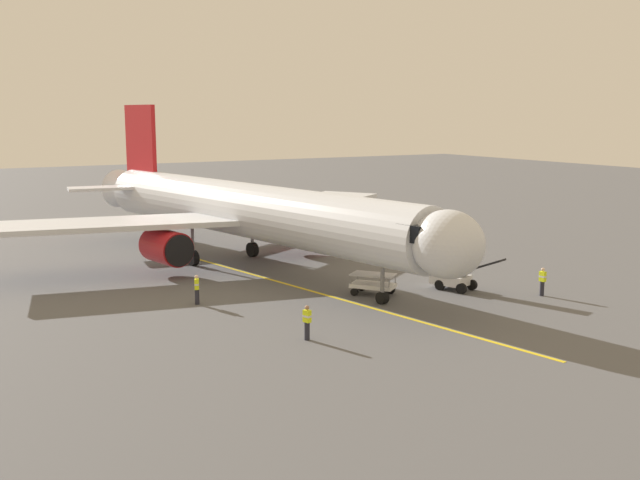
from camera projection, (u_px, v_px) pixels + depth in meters
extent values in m
plane|color=#565659|center=(222.00, 264.00, 53.79)|extent=(220.00, 220.00, 0.00)
cube|color=yellow|center=(285.00, 284.00, 47.43)|extent=(7.71, 39.34, 0.01)
cylinder|color=silver|center=(246.00, 210.00, 51.88)|extent=(10.09, 34.11, 3.80)
ellipsoid|color=silver|center=(448.00, 244.00, 38.23)|extent=(4.29, 4.60, 3.61)
cone|color=silver|center=(127.00, 190.00, 65.76)|extent=(3.92, 3.59, 3.42)
cube|color=black|center=(428.00, 231.00, 39.19)|extent=(3.47, 2.18, 0.90)
cube|color=silver|center=(306.00, 204.00, 60.23)|extent=(17.15, 13.60, 0.36)
cylinder|color=red|center=(301.00, 230.00, 56.69)|extent=(2.89, 3.77, 2.30)
cylinder|color=black|center=(316.00, 232.00, 55.38)|extent=(2.10, 0.59, 2.10)
cube|color=silver|center=(109.00, 224.00, 49.33)|extent=(17.74, 8.42, 0.36)
cylinder|color=red|center=(166.00, 247.00, 49.28)|extent=(2.89, 3.77, 2.30)
cylinder|color=black|center=(179.00, 251.00, 47.96)|extent=(2.10, 0.59, 2.10)
cube|color=red|center=(141.00, 148.00, 62.87)|extent=(1.25, 4.78, 7.20)
cube|color=silver|center=(177.00, 183.00, 65.23)|extent=(6.77, 5.18, 0.24)
cube|color=silver|center=(109.00, 188.00, 61.14)|extent=(6.65, 3.19, 0.24)
cylinder|color=slate|center=(383.00, 274.00, 42.15)|extent=(0.24, 0.24, 2.77)
cylinder|color=black|center=(382.00, 298.00, 42.38)|extent=(0.57, 0.77, 0.70)
cylinder|color=slate|center=(252.00, 232.00, 56.16)|extent=(0.24, 0.24, 2.77)
cylinder|color=black|center=(252.00, 249.00, 56.39)|extent=(0.65, 1.16, 1.10)
cylinder|color=slate|center=(192.00, 239.00, 52.84)|extent=(0.24, 0.24, 2.77)
cylinder|color=black|center=(193.00, 258.00, 53.07)|extent=(0.65, 1.16, 1.10)
cylinder|color=#23232D|center=(307.00, 331.00, 35.60)|extent=(0.26, 0.26, 0.88)
cube|color=#D8EA19|center=(307.00, 316.00, 35.48)|extent=(0.33, 0.43, 0.60)
cube|color=silver|center=(307.00, 316.00, 35.48)|extent=(0.35, 0.45, 0.10)
sphere|color=#9E7051|center=(307.00, 308.00, 35.41)|extent=(0.22, 0.22, 0.22)
cylinder|color=#23232D|center=(197.00, 297.00, 42.26)|extent=(0.26, 0.26, 0.88)
cube|color=#D8EA19|center=(197.00, 284.00, 42.14)|extent=(0.37, 0.44, 0.60)
cube|color=silver|center=(197.00, 284.00, 42.14)|extent=(0.39, 0.47, 0.10)
sphere|color=beige|center=(197.00, 277.00, 42.07)|extent=(0.22, 0.22, 0.22)
cylinder|color=#23232D|center=(542.00, 289.00, 44.26)|extent=(0.26, 0.26, 0.88)
cube|color=#D8EA19|center=(543.00, 276.00, 44.14)|extent=(0.28, 0.40, 0.60)
cube|color=silver|center=(543.00, 276.00, 44.14)|extent=(0.29, 0.42, 0.10)
sphere|color=beige|center=(543.00, 270.00, 44.06)|extent=(0.22, 0.22, 0.22)
cube|color=white|center=(373.00, 285.00, 44.55)|extent=(2.69, 2.92, 0.24)
cube|color=silver|center=(373.00, 275.00, 44.43)|extent=(2.69, 2.92, 0.08)
cylinder|color=slate|center=(395.00, 279.00, 44.58)|extent=(0.06, 0.06, 0.55)
cylinder|color=slate|center=(389.00, 283.00, 43.46)|extent=(0.06, 0.06, 0.55)
cylinder|color=slate|center=(358.00, 275.00, 45.50)|extent=(0.06, 0.06, 0.55)
cylinder|color=slate|center=(351.00, 279.00, 44.37)|extent=(0.06, 0.06, 0.55)
cylinder|color=black|center=(391.00, 290.00, 44.83)|extent=(0.47, 0.50, 0.44)
cylinder|color=black|center=(385.00, 295.00, 43.65)|extent=(0.47, 0.50, 0.44)
cylinder|color=black|center=(362.00, 287.00, 45.56)|extent=(0.47, 0.50, 0.44)
cylinder|color=black|center=(354.00, 292.00, 44.38)|extent=(0.47, 0.50, 0.44)
cube|color=white|center=(450.00, 279.00, 45.93)|extent=(2.16, 2.58, 0.60)
cube|color=black|center=(474.00, 269.00, 44.75)|extent=(2.13, 3.84, 1.61)
cylinder|color=black|center=(472.00, 285.00, 45.73)|extent=(0.45, 0.69, 0.64)
cylinder|color=black|center=(461.00, 289.00, 44.75)|extent=(0.45, 0.69, 0.64)
cylinder|color=black|center=(451.00, 281.00, 46.69)|extent=(0.45, 0.69, 0.64)
cylinder|color=black|center=(440.00, 285.00, 45.71)|extent=(0.45, 0.69, 0.64)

